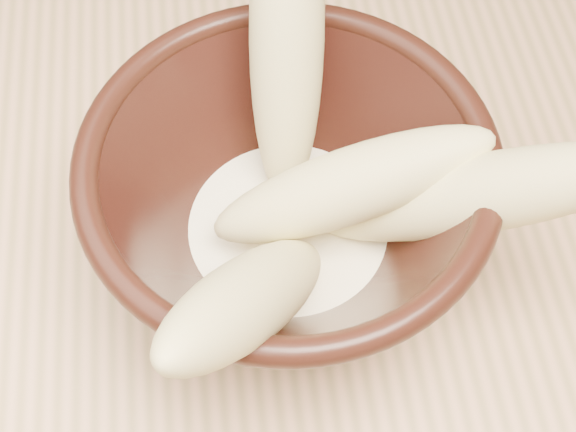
{
  "coord_description": "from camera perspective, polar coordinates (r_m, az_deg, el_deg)",
  "views": [
    {
      "loc": [
        0.02,
        -0.3,
        1.2
      ],
      "look_at": [
        0.05,
        -0.07,
        0.81
      ],
      "focal_mm": 50.0,
      "sensor_mm": 36.0,
      "label": 1
    }
  ],
  "objects": [
    {
      "name": "table",
      "position": [
        0.61,
        -5.78,
        -1.7
      ],
      "size": [
        1.2,
        0.8,
        0.75
      ],
      "color": "#E3A97C",
      "rests_on": "ground"
    },
    {
      "name": "banana_front",
      "position": [
        0.38,
        -2.63,
        -5.82
      ],
      "size": [
        0.12,
        0.15,
        0.16
      ],
      "primitive_type": "ellipsoid",
      "rotation": [
        0.79,
        0.0,
        -0.61
      ],
      "color": "#DBCB81",
      "rests_on": "bowl"
    },
    {
      "name": "banana_right",
      "position": [
        0.42,
        12.84,
        1.44
      ],
      "size": [
        0.18,
        0.1,
        0.15
      ],
      "primitive_type": "ellipsoid",
      "rotation": [
        0.93,
        0.0,
        1.21
      ],
      "color": "#DBCB81",
      "rests_on": "bowl"
    },
    {
      "name": "banana_upright",
      "position": [
        0.44,
        -0.1,
        12.36
      ],
      "size": [
        0.06,
        0.14,
        0.19
      ],
      "primitive_type": "ellipsoid",
      "rotation": [
        0.53,
        0.0,
        2.99
      ],
      "color": "#DBCB81",
      "rests_on": "bowl"
    },
    {
      "name": "bowl",
      "position": [
        0.44,
        -0.0,
        0.68
      ],
      "size": [
        0.22,
        0.22,
        0.12
      ],
      "rotation": [
        0.0,
        0.0,
        -0.38
      ],
      "color": "black",
      "rests_on": "table"
    },
    {
      "name": "milk_puddle",
      "position": [
        0.47,
        -0.0,
        -1.22
      ],
      "size": [
        0.12,
        0.12,
        0.02
      ],
      "primitive_type": "cylinder",
      "color": "#FEF4CC",
      "rests_on": "bowl"
    },
    {
      "name": "banana_across",
      "position": [
        0.42,
        4.37,
        2.14
      ],
      "size": [
        0.16,
        0.05,
        0.09
      ],
      "primitive_type": "ellipsoid",
      "rotation": [
        1.21,
        0.0,
        1.6
      ],
      "color": "#DBCB81",
      "rests_on": "bowl"
    }
  ]
}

